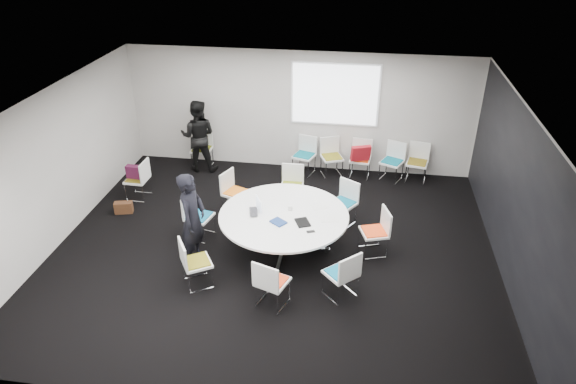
# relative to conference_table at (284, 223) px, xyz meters

# --- Properties ---
(room_shell) EXTENTS (8.08, 7.08, 2.88)m
(room_shell) POSITION_rel_conference_table_xyz_m (-0.08, -0.06, 0.85)
(room_shell) COLOR black
(room_shell) RESTS_ON ground
(conference_table) EXTENTS (2.32, 2.32, 0.73)m
(conference_table) POSITION_rel_conference_table_xyz_m (0.00, 0.00, 0.00)
(conference_table) COLOR silver
(conference_table) RESTS_ON ground
(projection_screen) EXTENTS (1.90, 0.03, 1.35)m
(projection_screen) POSITION_rel_conference_table_xyz_m (0.63, 3.40, 1.30)
(projection_screen) COLOR white
(projection_screen) RESTS_ON room_shell
(chair_ring_a) EXTENTS (0.57, 0.58, 0.88)m
(chair_ring_a) POSITION_rel_conference_table_xyz_m (1.63, 0.10, -0.28)
(chair_ring_a) COLOR silver
(chair_ring_a) RESTS_ON ground
(chair_ring_b) EXTENTS (0.63, 0.63, 0.88)m
(chair_ring_b) POSITION_rel_conference_table_xyz_m (1.02, 1.03, -0.28)
(chair_ring_b) COLOR silver
(chair_ring_b) RESTS_ON ground
(chair_ring_c) EXTENTS (0.47, 0.46, 0.88)m
(chair_ring_c) POSITION_rel_conference_table_xyz_m (-0.08, 1.56, -0.28)
(chair_ring_c) COLOR silver
(chair_ring_c) RESTS_ON ground
(chair_ring_d) EXTENTS (0.58, 0.59, 0.88)m
(chair_ring_d) POSITION_rel_conference_table_xyz_m (-1.18, 1.14, -0.28)
(chair_ring_d) COLOR silver
(chair_ring_d) RESTS_ON ground
(chair_ring_e) EXTENTS (0.54, 0.55, 0.88)m
(chair_ring_e) POSITION_rel_conference_table_xyz_m (-1.64, 0.14, -0.28)
(chair_ring_e) COLOR silver
(chair_ring_e) RESTS_ON ground
(chair_ring_f) EXTENTS (0.62, 0.63, 0.88)m
(chair_ring_f) POSITION_rel_conference_table_xyz_m (-1.26, -1.24, -0.28)
(chair_ring_f) COLOR silver
(chair_ring_f) RESTS_ON ground
(chair_ring_g) EXTENTS (0.58, 0.58, 0.88)m
(chair_ring_g) POSITION_rel_conference_table_xyz_m (0.06, -1.54, -0.28)
(chair_ring_g) COLOR silver
(chair_ring_g) RESTS_ON ground
(chair_ring_h) EXTENTS (0.64, 0.64, 0.88)m
(chair_ring_h) POSITION_rel_conference_table_xyz_m (1.11, -1.18, -0.28)
(chair_ring_h) COLOR silver
(chair_ring_h) RESTS_ON ground
(chair_back_a) EXTENTS (0.57, 0.56, 0.88)m
(chair_back_a) POSITION_rel_conference_table_xyz_m (-0.01, 3.11, -0.28)
(chair_back_a) COLOR silver
(chair_back_a) RESTS_ON ground
(chair_back_b) EXTENTS (0.59, 0.59, 0.88)m
(chair_back_b) POSITION_rel_conference_table_xyz_m (0.64, 3.10, -0.28)
(chair_back_b) COLOR silver
(chair_back_b) RESTS_ON ground
(chair_back_c) EXTENTS (0.51, 0.50, 0.88)m
(chair_back_c) POSITION_rel_conference_table_xyz_m (1.29, 3.11, -0.28)
(chair_back_c) COLOR silver
(chair_back_c) RESTS_ON ground
(chair_back_d) EXTENTS (0.61, 0.60, 0.88)m
(chair_back_d) POSITION_rel_conference_table_xyz_m (2.01, 3.07, -0.28)
(chair_back_d) COLOR silver
(chair_back_d) RESTS_ON ground
(chair_back_e) EXTENTS (0.54, 0.53, 0.88)m
(chair_back_e) POSITION_rel_conference_table_xyz_m (2.58, 3.11, -0.28)
(chair_back_e) COLOR silver
(chair_back_e) RESTS_ON ground
(chair_spare_left) EXTENTS (0.46, 0.47, 0.88)m
(chair_spare_left) POSITION_rel_conference_table_xyz_m (-3.38, 1.39, -0.28)
(chair_spare_left) COLOR silver
(chair_spare_left) RESTS_ON ground
(chair_person_back) EXTENTS (0.46, 0.45, 0.88)m
(chair_person_back) POSITION_rel_conference_table_xyz_m (-2.48, 3.09, -0.28)
(chair_person_back) COLOR silver
(chair_person_back) RESTS_ON ground
(person_main) EXTENTS (0.47, 0.67, 1.73)m
(person_main) POSITION_rel_conference_table_xyz_m (-1.48, -0.61, 0.31)
(person_main) COLOR black
(person_main) RESTS_ON ground
(person_back) EXTENTS (0.88, 0.72, 1.72)m
(person_back) POSITION_rel_conference_table_xyz_m (-2.48, 2.93, 0.31)
(person_back) COLOR black
(person_back) RESTS_ON ground
(laptop) EXTENTS (0.30, 0.38, 0.03)m
(laptop) POSITION_rel_conference_table_xyz_m (-0.50, -0.02, 0.19)
(laptop) COLOR #333338
(laptop) RESTS_ON conference_table
(laptop_lid) EXTENTS (0.15, 0.27, 0.22)m
(laptop_lid) POSITION_rel_conference_table_xyz_m (-0.47, 0.07, 0.31)
(laptop_lid) COLOR silver
(laptop_lid) RESTS_ON conference_table
(notebook_black) EXTENTS (0.32, 0.36, 0.02)m
(notebook_black) POSITION_rel_conference_table_xyz_m (0.37, -0.23, 0.19)
(notebook_black) COLOR black
(notebook_black) RESTS_ON conference_table
(tablet_folio) EXTENTS (0.33, 0.32, 0.03)m
(tablet_folio) POSITION_rel_conference_table_xyz_m (-0.05, -0.29, 0.19)
(tablet_folio) COLOR navy
(tablet_folio) RESTS_ON conference_table
(papers_right) EXTENTS (0.36, 0.33, 0.00)m
(papers_right) POSITION_rel_conference_table_xyz_m (0.61, 0.37, 0.18)
(papers_right) COLOR silver
(papers_right) RESTS_ON conference_table
(papers_front) EXTENTS (0.33, 0.26, 0.00)m
(papers_front) POSITION_rel_conference_table_xyz_m (0.82, -0.03, 0.18)
(papers_front) COLOR silver
(papers_front) RESTS_ON conference_table
(cup) EXTENTS (0.08, 0.08, 0.09)m
(cup) POSITION_rel_conference_table_xyz_m (0.09, 0.16, 0.22)
(cup) COLOR white
(cup) RESTS_ON conference_table
(phone) EXTENTS (0.16, 0.12, 0.01)m
(phone) POSITION_rel_conference_table_xyz_m (0.54, -0.49, 0.18)
(phone) COLOR black
(phone) RESTS_ON conference_table
(maroon_bag) EXTENTS (0.41, 0.17, 0.28)m
(maroon_bag) POSITION_rel_conference_table_xyz_m (-3.39, 1.39, 0.07)
(maroon_bag) COLOR #46122E
(maroon_bag) RESTS_ON chair_spare_left
(brown_bag) EXTENTS (0.39, 0.24, 0.24)m
(brown_bag) POSITION_rel_conference_table_xyz_m (-3.46, 0.75, -0.43)
(brown_bag) COLOR #452716
(brown_bag) RESTS_ON ground
(red_jacket) EXTENTS (0.47, 0.30, 0.36)m
(red_jacket) POSITION_rel_conference_table_xyz_m (1.29, 2.88, 0.15)
(red_jacket) COLOR #A6141E
(red_jacket) RESTS_ON chair_back_c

